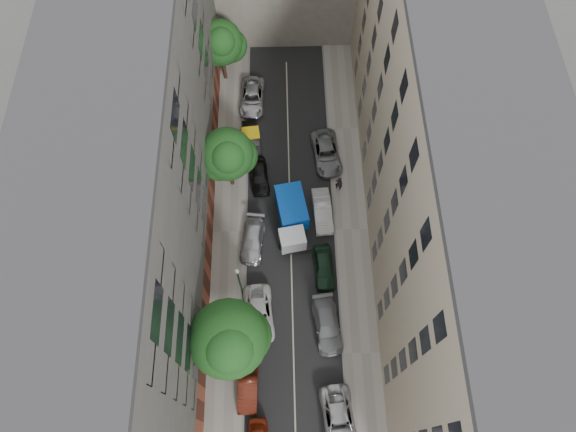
{
  "coord_description": "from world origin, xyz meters",
  "views": [
    {
      "loc": [
        -0.61,
        -18.83,
        42.38
      ],
      "look_at": [
        -0.25,
        -1.37,
        6.0
      ],
      "focal_mm": 32.0,
      "sensor_mm": 36.0,
      "label": 1
    }
  ],
  "objects_px": {
    "tarp_truck": "(292,217)",
    "car_left_2": "(259,314)",
    "car_left_3": "(253,240)",
    "car_right_1": "(327,325)",
    "pedestrian": "(339,183)",
    "car_right_0": "(339,421)",
    "car_right_4": "(326,153)",
    "tree_mid": "(228,156)",
    "tree_far": "(221,45)",
    "tree_near": "(230,341)",
    "car_right_3": "(322,211)",
    "car_left_5": "(251,140)",
    "lamp_post": "(239,280)",
    "car_right_2": "(324,267)",
    "car_left_4": "(259,176)",
    "car_left_1": "(248,385)",
    "car_left_6": "(252,97)"
  },
  "relations": [
    {
      "from": "car_left_4",
      "to": "tree_far",
      "type": "height_order",
      "value": "tree_far"
    },
    {
      "from": "car_right_0",
      "to": "pedestrian",
      "type": "relative_size",
      "value": 2.78
    },
    {
      "from": "car_left_3",
      "to": "tree_near",
      "type": "height_order",
      "value": "tree_near"
    },
    {
      "from": "car_right_2",
      "to": "car_left_3",
      "type": "bearing_deg",
      "value": 152.6
    },
    {
      "from": "car_right_1",
      "to": "lamp_post",
      "type": "height_order",
      "value": "lamp_post"
    },
    {
      "from": "car_left_5",
      "to": "lamp_post",
      "type": "relative_size",
      "value": 0.74
    },
    {
      "from": "car_left_2",
      "to": "car_left_6",
      "type": "bearing_deg",
      "value": 87.16
    },
    {
      "from": "tarp_truck",
      "to": "car_right_1",
      "type": "relative_size",
      "value": 1.25
    },
    {
      "from": "car_left_2",
      "to": "car_right_4",
      "type": "relative_size",
      "value": 0.97
    },
    {
      "from": "car_right_0",
      "to": "tree_near",
      "type": "relative_size",
      "value": 0.57
    },
    {
      "from": "car_left_2",
      "to": "car_right_1",
      "type": "distance_m",
      "value": 5.69
    },
    {
      "from": "car_left_6",
      "to": "car_right_4",
      "type": "relative_size",
      "value": 0.97
    },
    {
      "from": "car_right_3",
      "to": "lamp_post",
      "type": "height_order",
      "value": "lamp_post"
    },
    {
      "from": "car_right_4",
      "to": "tree_mid",
      "type": "relative_size",
      "value": 0.71
    },
    {
      "from": "car_left_3",
      "to": "car_right_1",
      "type": "height_order",
      "value": "car_right_1"
    },
    {
      "from": "tree_far",
      "to": "car_right_0",
      "type": "bearing_deg",
      "value": -74.1
    },
    {
      "from": "car_left_2",
      "to": "car_left_5",
      "type": "distance_m",
      "value": 17.31
    },
    {
      "from": "car_right_1",
      "to": "car_left_2",
      "type": "bearing_deg",
      "value": 162.72
    },
    {
      "from": "car_right_1",
      "to": "car_right_3",
      "type": "distance_m",
      "value": 10.4
    },
    {
      "from": "car_right_4",
      "to": "pedestrian",
      "type": "height_order",
      "value": "pedestrian"
    },
    {
      "from": "tarp_truck",
      "to": "car_left_2",
      "type": "xyz_separation_m",
      "value": [
        -2.92,
        -8.46,
        -0.79
      ]
    },
    {
      "from": "car_right_4",
      "to": "lamp_post",
      "type": "bearing_deg",
      "value": -126.47
    },
    {
      "from": "tree_near",
      "to": "pedestrian",
      "type": "distance_m",
      "value": 18.55
    },
    {
      "from": "tarp_truck",
      "to": "car_right_4",
      "type": "distance_m",
      "value": 7.98
    },
    {
      "from": "car_right_2",
      "to": "car_right_3",
      "type": "height_order",
      "value": "car_right_3"
    },
    {
      "from": "tarp_truck",
      "to": "lamp_post",
      "type": "xyz_separation_m",
      "value": [
        -4.32,
        -6.49,
        2.29
      ]
    },
    {
      "from": "car_left_2",
      "to": "car_right_2",
      "type": "height_order",
      "value": "car_right_2"
    },
    {
      "from": "car_left_1",
      "to": "car_left_6",
      "type": "height_order",
      "value": "car_left_6"
    },
    {
      "from": "car_left_5",
      "to": "car_right_2",
      "type": "relative_size",
      "value": 1.02
    },
    {
      "from": "car_left_2",
      "to": "car_right_0",
      "type": "relative_size",
      "value": 0.97
    },
    {
      "from": "car_left_1",
      "to": "pedestrian",
      "type": "distance_m",
      "value": 19.41
    },
    {
      "from": "car_right_1",
      "to": "pedestrian",
      "type": "distance_m",
      "value": 13.13
    },
    {
      "from": "tree_far",
      "to": "car_right_3",
      "type": "bearing_deg",
      "value": -60.06
    },
    {
      "from": "car_left_2",
      "to": "car_right_4",
      "type": "xyz_separation_m",
      "value": [
        6.4,
        15.6,
        0.02
      ]
    },
    {
      "from": "car_right_1",
      "to": "car_left_3",
      "type": "bearing_deg",
      "value": 121.41
    },
    {
      "from": "tree_near",
      "to": "car_right_3",
      "type": "bearing_deg",
      "value": 59.7
    },
    {
      "from": "car_left_3",
      "to": "car_right_3",
      "type": "xyz_separation_m",
      "value": [
        6.29,
        2.67,
        0.07
      ]
    },
    {
      "from": "car_left_4",
      "to": "car_right_1",
      "type": "xyz_separation_m",
      "value": [
        5.6,
        -14.2,
        0.02
      ]
    },
    {
      "from": "car_left_3",
      "to": "car_left_1",
      "type": "bearing_deg",
      "value": -83.81
    },
    {
      "from": "car_left_1",
      "to": "car_right_2",
      "type": "xyz_separation_m",
      "value": [
        6.4,
        9.61,
        0.01
      ]
    },
    {
      "from": "car_left_5",
      "to": "tree_mid",
      "type": "bearing_deg",
      "value": -116.82
    },
    {
      "from": "pedestrian",
      "to": "tarp_truck",
      "type": "bearing_deg",
      "value": 57.88
    },
    {
      "from": "car_right_0",
      "to": "lamp_post",
      "type": "distance_m",
      "value": 13.08
    },
    {
      "from": "tarp_truck",
      "to": "pedestrian",
      "type": "distance_m",
      "value": 5.7
    },
    {
      "from": "car_right_1",
      "to": "car_right_2",
      "type": "xyz_separation_m",
      "value": [
        0.0,
        5.01,
        -0.01
      ]
    },
    {
      "from": "car_left_4",
      "to": "car_right_1",
      "type": "relative_size",
      "value": 0.83
    },
    {
      "from": "car_left_2",
      "to": "car_left_4",
      "type": "xyz_separation_m",
      "value": [
        0.0,
        13.2,
        -0.01
      ]
    },
    {
      "from": "tarp_truck",
      "to": "car_right_3",
      "type": "xyz_separation_m",
      "value": [
        2.81,
        0.94,
        -0.75
      ]
    },
    {
      "from": "car_right_1",
      "to": "car_right_2",
      "type": "distance_m",
      "value": 5.01
    },
    {
      "from": "tree_near",
      "to": "car_right_4",
      "type": "bearing_deg",
      "value": 66.8
    }
  ]
}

